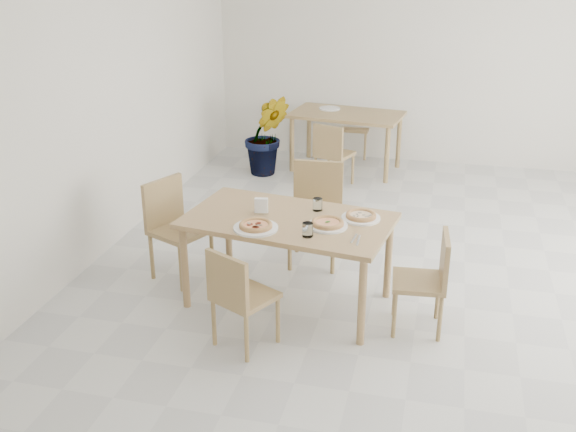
% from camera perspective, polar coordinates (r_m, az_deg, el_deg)
% --- Properties ---
extents(main_table, '(1.73, 1.14, 0.75)m').
position_cam_1_polar(main_table, '(5.36, 0.00, -0.93)').
color(main_table, '#A58B55').
rests_on(main_table, ground).
extents(chair_south, '(0.52, 0.52, 0.79)m').
position_cam_1_polar(chair_south, '(4.85, -4.27, -6.52)').
color(chair_south, '#9D7D4E').
rests_on(chair_south, ground).
extents(chair_north, '(0.48, 0.48, 0.93)m').
position_cam_1_polar(chair_north, '(6.18, 2.40, 0.91)').
color(chair_north, '#9D7D4E').
rests_on(chair_north, ground).
extents(chair_west, '(0.58, 0.58, 0.88)m').
position_cam_1_polar(chair_west, '(5.97, -9.69, -0.49)').
color(chair_west, '#9D7D4E').
rests_on(chair_west, ground).
extents(chair_east, '(0.42, 0.42, 0.79)m').
position_cam_1_polar(chair_east, '(5.18, 11.87, -4.96)').
color(chair_east, '#9D7D4E').
rests_on(chair_east, ground).
extents(plate_margherita, '(0.31, 0.31, 0.02)m').
position_cam_1_polar(plate_margherita, '(5.18, 3.36, -0.81)').
color(plate_margherita, white).
rests_on(plate_margherita, main_table).
extents(plate_mushroom, '(0.31, 0.31, 0.02)m').
position_cam_1_polar(plate_mushroom, '(5.34, 6.19, -0.17)').
color(plate_mushroom, white).
rests_on(plate_mushroom, main_table).
extents(plate_pepperoni, '(0.34, 0.34, 0.02)m').
position_cam_1_polar(plate_pepperoni, '(5.14, -2.75, -1.02)').
color(plate_pepperoni, white).
rests_on(plate_pepperoni, main_table).
extents(pizza_margherita, '(0.30, 0.30, 0.03)m').
position_cam_1_polar(pizza_margherita, '(5.17, 3.37, -0.58)').
color(pizza_margherita, tan).
rests_on(pizza_margherita, plate_margherita).
extents(pizza_mushroom, '(0.25, 0.25, 0.03)m').
position_cam_1_polar(pizza_mushroom, '(5.33, 6.20, 0.06)').
color(pizza_mushroom, tan).
rests_on(pizza_mushroom, plate_mushroom).
extents(pizza_pepperoni, '(0.34, 0.34, 0.03)m').
position_cam_1_polar(pizza_pepperoni, '(5.13, -2.75, -0.78)').
color(pizza_pepperoni, tan).
rests_on(pizza_pepperoni, plate_pepperoni).
extents(tumbler_a, '(0.08, 0.08, 0.11)m').
position_cam_1_polar(tumbler_a, '(4.99, 1.68, -1.17)').
color(tumbler_a, white).
rests_on(tumbler_a, main_table).
extents(tumbler_b, '(0.08, 0.08, 0.10)m').
position_cam_1_polar(tumbler_b, '(5.47, 2.52, 0.98)').
color(tumbler_b, white).
rests_on(tumbler_b, main_table).
extents(napkin_holder, '(0.12, 0.08, 0.13)m').
position_cam_1_polar(napkin_holder, '(5.41, -2.28, 0.83)').
color(napkin_holder, silver).
rests_on(napkin_holder, main_table).
extents(fork_a, '(0.03, 0.18, 0.01)m').
position_cam_1_polar(fork_a, '(4.99, 5.61, -1.91)').
color(fork_a, silver).
rests_on(fork_a, main_table).
extents(fork_b, '(0.02, 0.19, 0.01)m').
position_cam_1_polar(fork_b, '(4.96, 5.98, -2.07)').
color(fork_b, silver).
rests_on(fork_b, main_table).
extents(second_table, '(1.48, 0.97, 0.75)m').
position_cam_1_polar(second_table, '(8.71, 4.97, 8.10)').
color(second_table, '#9D7D4E').
rests_on(second_table, ground).
extents(chair_back_s, '(0.49, 0.49, 0.79)m').
position_cam_1_polar(chair_back_s, '(8.08, 3.72, 5.52)').
color(chair_back_s, '#9D7D4E').
rests_on(chair_back_s, ground).
extents(chair_back_n, '(0.39, 0.39, 0.78)m').
position_cam_1_polar(chair_back_n, '(9.43, 5.83, 7.86)').
color(chair_back_n, '#9D7D4E').
rests_on(chair_back_n, ground).
extents(plate_empty, '(0.27, 0.27, 0.02)m').
position_cam_1_polar(plate_empty, '(8.88, 3.55, 9.07)').
color(plate_empty, white).
rests_on(plate_empty, second_table).
extents(potted_plant, '(0.68, 0.61, 1.02)m').
position_cam_1_polar(potted_plant, '(8.54, -1.80, 6.86)').
color(potted_plant, '#27641E').
rests_on(potted_plant, ground).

